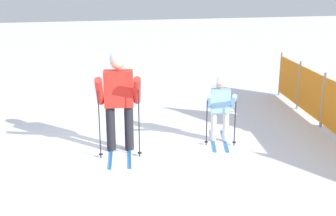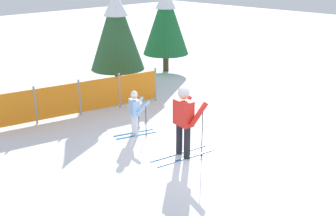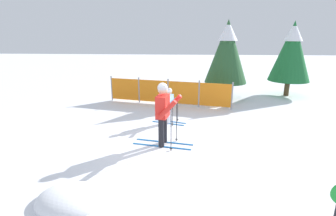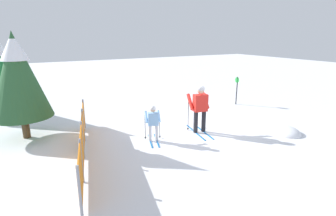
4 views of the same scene
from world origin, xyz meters
TOP-DOWN VIEW (x-y plane):
  - ground_plane at (0.00, 0.00)m, footprint 60.00×60.00m
  - skier_adult at (-0.13, 0.19)m, footprint 1.69×0.81m
  - skier_child at (-0.08, 2.02)m, footprint 1.18×0.66m
  - safety_fence at (-0.29, 4.34)m, footprint 5.25×1.20m
  - conifer_far at (5.41, 6.42)m, footprint 1.90×1.90m
  - conifer_near at (2.30, 5.74)m, footprint 1.92×1.92m
  - snow_mound at (-1.66, -2.46)m, footprint 1.27×1.08m

SIDE VIEW (x-z plane):
  - ground_plane at x=0.00m, z-range 0.00..0.00m
  - snow_mound at x=-1.66m, z-range -0.25..0.25m
  - safety_fence at x=-0.29m, z-range 0.00..1.13m
  - skier_child at x=-0.08m, z-range 0.11..1.33m
  - skier_adult at x=-0.13m, z-range 0.17..1.92m
  - conifer_far at x=5.41m, z-range 0.42..3.95m
  - conifer_near at x=2.30m, z-range 0.42..4.00m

